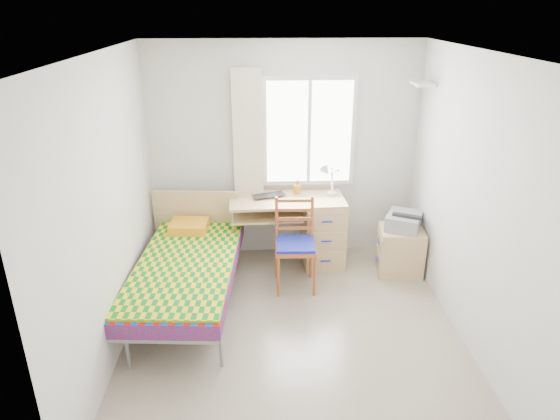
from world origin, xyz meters
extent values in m
plane|color=#BCAD93|center=(0.00, 0.00, 0.00)|extent=(3.50, 3.50, 0.00)
plane|color=white|center=(0.00, 0.00, 2.60)|extent=(3.50, 3.50, 0.00)
plane|color=silver|center=(0.00, 1.75, 1.30)|extent=(3.20, 0.00, 3.20)
plane|color=silver|center=(-1.60, 0.00, 1.30)|extent=(0.00, 3.50, 3.50)
plane|color=silver|center=(1.60, 0.00, 1.30)|extent=(0.00, 3.50, 3.50)
cube|color=white|center=(0.30, 1.73, 1.55)|extent=(1.10, 0.04, 1.30)
cube|color=white|center=(0.30, 1.72, 1.55)|extent=(1.00, 0.02, 1.20)
cube|color=white|center=(0.30, 1.72, 1.55)|extent=(0.04, 0.02, 1.20)
cube|color=beige|center=(-0.42, 1.68, 1.45)|extent=(0.35, 0.05, 1.70)
cube|color=white|center=(1.49, 1.40, 2.15)|extent=(0.20, 0.32, 0.03)
cube|color=gray|center=(-1.06, 0.48, 0.36)|extent=(1.09, 2.16, 0.06)
cube|color=#AF0B10|center=(-1.06, 0.48, 0.44)|extent=(1.13, 2.18, 0.15)
cube|color=yellow|center=(-1.06, 0.46, 0.52)|extent=(1.11, 2.06, 0.03)
cube|color=tan|center=(-1.06, 1.50, 0.63)|extent=(1.00, 0.12, 0.58)
cube|color=orange|center=(-1.11, 1.23, 0.59)|extent=(0.44, 0.39, 0.10)
cylinder|color=gray|center=(-1.46, -0.47, 0.17)|extent=(0.04, 0.04, 0.34)
cylinder|color=gray|center=(-0.66, 1.43, 0.17)|extent=(0.04, 0.04, 0.34)
cube|color=tan|center=(0.02, 1.41, 0.82)|extent=(1.36, 0.66, 0.03)
cube|color=tan|center=(0.46, 1.41, 0.40)|extent=(0.49, 0.61, 0.81)
cube|color=tan|center=(-0.22, 1.41, 0.65)|extent=(0.84, 0.60, 0.02)
cylinder|color=gray|center=(-0.61, 1.16, 0.40)|extent=(0.03, 0.03, 0.81)
cylinder|color=gray|center=(-0.61, 1.67, 0.40)|extent=(0.03, 0.03, 0.81)
cube|color=#8F561B|center=(0.08, 0.83, 0.49)|extent=(0.45, 0.45, 0.04)
cube|color=#1B2298|center=(0.08, 0.83, 0.53)|extent=(0.43, 0.43, 0.04)
cube|color=#8F561B|center=(0.08, 1.03, 0.80)|extent=(0.39, 0.04, 0.44)
cylinder|color=#8F561B|center=(-0.11, 0.64, 0.25)|extent=(0.03, 0.03, 0.49)
cylinder|color=#8F561B|center=(0.28, 1.03, 0.50)|extent=(0.04, 0.04, 1.01)
cube|color=tan|center=(1.34, 1.12, 0.27)|extent=(0.55, 0.50, 0.55)
cube|color=tan|center=(1.09, 1.12, 0.40)|extent=(0.06, 0.41, 0.20)
cube|color=tan|center=(1.09, 1.12, 0.17)|extent=(0.06, 0.41, 0.20)
cube|color=#95979D|center=(1.36, 1.16, 0.64)|extent=(0.51, 0.54, 0.17)
cube|color=black|center=(1.36, 1.16, 0.72)|extent=(0.41, 0.44, 0.02)
imported|color=black|center=(-0.17, 1.43, 0.85)|extent=(0.45, 0.36, 0.03)
cylinder|color=orange|center=(0.15, 1.58, 0.89)|extent=(0.10, 0.10, 0.11)
cylinder|color=white|center=(0.56, 1.50, 0.86)|extent=(0.11, 0.11, 0.03)
cylinder|color=white|center=(0.56, 1.50, 1.01)|extent=(0.02, 0.13, 0.29)
cylinder|color=white|center=(0.54, 1.42, 1.16)|extent=(0.14, 0.26, 0.12)
cone|color=white|center=(0.46, 1.32, 1.20)|extent=(0.15, 0.17, 0.14)
imported|color=gray|center=(-0.13, 1.39, 0.59)|extent=(0.28, 0.31, 0.02)
camera|label=1|loc=(-0.32, -4.02, 2.95)|focal=32.00mm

